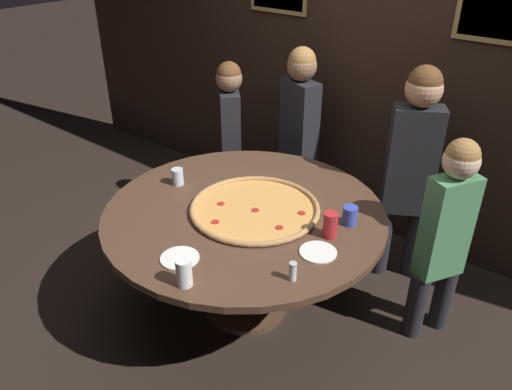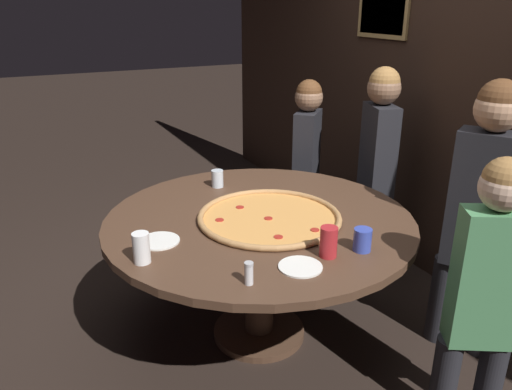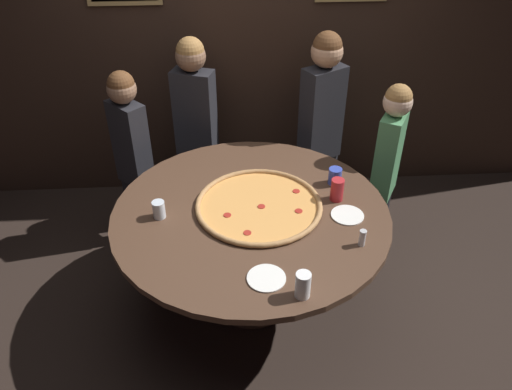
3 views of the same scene
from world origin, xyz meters
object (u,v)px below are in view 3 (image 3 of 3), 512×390
drink_cup_far_right (303,285)px  diner_centre_back (387,159)px  dining_table (251,227)px  white_plate_near_front (347,215)px  giant_pizza (259,205)px  drink_cup_front_edge (337,190)px  diner_side_left (321,118)px  diner_side_right (195,119)px  drink_cup_near_left (335,176)px  diner_far_left (131,148)px  white_plate_beside_cup (266,278)px  drink_cup_by_shaker (159,210)px  condiment_shaker (362,238)px

drink_cup_far_right → diner_centre_back: 1.45m
dining_table → white_plate_near_front: (0.55, -0.08, 0.13)m
giant_pizza → drink_cup_front_edge: drink_cup_front_edge is taller
diner_side_left → diner_side_right: 0.93m
drink_cup_near_left → white_plate_near_front: size_ratio=0.56×
drink_cup_front_edge → drink_cup_near_left: drink_cup_front_edge is taller
dining_table → white_plate_near_front: 0.57m
drink_cup_near_left → drink_cup_front_edge: bearing=-97.2°
drink_cup_front_edge → diner_side_left: diner_side_left is taller
drink_cup_far_right → diner_centre_back: bearing=58.1°
diner_side_left → diner_far_left: 1.38m
giant_pizza → diner_side_left: size_ratio=0.51×
drink_cup_near_left → diner_centre_back: bearing=35.0°
diner_side_right → dining_table: bearing=126.9°
white_plate_beside_cup → diner_side_left: diner_side_left is taller
drink_cup_far_right → diner_side_left: size_ratio=0.09×
white_plate_beside_cup → diner_centre_back: bearing=50.1°
drink_cup_near_left → dining_table: bearing=-155.1°
diner_side_left → diner_far_left: (-1.37, -0.18, -0.10)m
drink_cup_near_left → white_plate_near_front: 0.34m
dining_table → diner_centre_back: size_ratio=1.29×
white_plate_near_front → diner_centre_back: bearing=56.6°
drink_cup_front_edge → white_plate_near_front: drink_cup_front_edge is taller
drink_cup_front_edge → drink_cup_by_shaker: size_ratio=1.35×
drink_cup_by_shaker → diner_far_left: diner_far_left is taller
white_plate_beside_cup → diner_centre_back: (0.92, 1.11, -0.03)m
white_plate_near_front → giant_pizza: bearing=167.1°
drink_cup_by_shaker → white_plate_beside_cup: size_ratio=0.54×
drink_cup_far_right → diner_side_left: bearing=77.4°
drink_cup_by_shaker → condiment_shaker: (1.10, -0.31, -0.00)m
condiment_shaker → diner_far_left: (-1.37, 1.12, -0.05)m
dining_table → diner_side_right: diner_side_right is taller
white_plate_near_front → diner_side_left: 1.05m
condiment_shaker → diner_centre_back: size_ratio=0.08×
white_plate_near_front → diner_centre_back: 0.76m
diner_side_right → diner_far_left: bearing=50.4°
dining_table → diner_side_right: 1.13m
drink_cup_far_right → drink_cup_near_left: bearing=70.2°
drink_cup_far_right → diner_far_left: bearing=124.6°
diner_side_left → diner_centre_back: (0.40, -0.41, -0.12)m
diner_side_right → diner_centre_back: size_ratio=1.13×
condiment_shaker → diner_centre_back: (0.40, 0.89, -0.07)m
white_plate_near_front → diner_far_left: 1.60m
giant_pizza → diner_side_left: bearing=60.5°
drink_cup_near_left → diner_far_left: (-1.34, 0.53, -0.06)m
diner_far_left → diner_centre_back: bearing=-141.9°
dining_table → giant_pizza: giant_pizza is taller
diner_centre_back → drink_cup_near_left: bearing=-25.3°
drink_cup_near_left → diner_side_left: bearing=87.4°
drink_cup_near_left → diner_side_left: 0.71m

